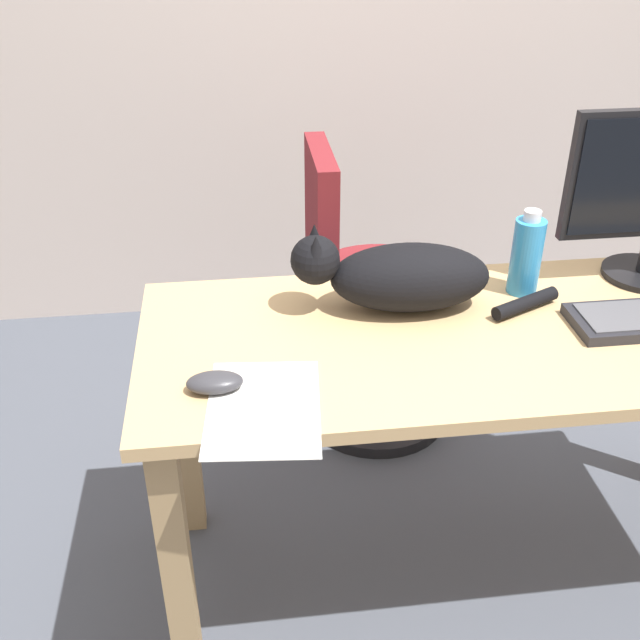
# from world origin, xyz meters

# --- Properties ---
(ground_plane) EXTENTS (8.00, 8.00, 0.00)m
(ground_plane) POSITION_xyz_m (0.00, 0.00, 0.00)
(ground_plane) COLOR #474C56
(desk) EXTENTS (1.54, 0.61, 0.75)m
(desk) POSITION_xyz_m (0.00, 0.00, 0.63)
(desk) COLOR tan
(desk) RESTS_ON ground_plane
(office_chair) EXTENTS (0.48, 0.48, 0.94)m
(office_chair) POSITION_xyz_m (-0.16, 0.69, 0.41)
(office_chair) COLOR black
(office_chair) RESTS_ON ground_plane
(cat) EXTENTS (0.61, 0.21, 0.20)m
(cat) POSITION_xyz_m (-0.19, 0.12, 0.83)
(cat) COLOR black
(cat) RESTS_ON desk
(computer_mouse) EXTENTS (0.11, 0.06, 0.04)m
(computer_mouse) POSITION_xyz_m (-0.60, -0.15, 0.76)
(computer_mouse) COLOR #333338
(computer_mouse) RESTS_ON desk
(paper_sheet) EXTENTS (0.24, 0.31, 0.00)m
(paper_sheet) POSITION_xyz_m (-0.51, -0.22, 0.75)
(paper_sheet) COLOR white
(paper_sheet) RESTS_ON desk
(water_bottle) EXTENTS (0.07, 0.07, 0.21)m
(water_bottle) POSITION_xyz_m (0.12, 0.16, 0.84)
(water_bottle) COLOR #2D8CD1
(water_bottle) RESTS_ON desk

